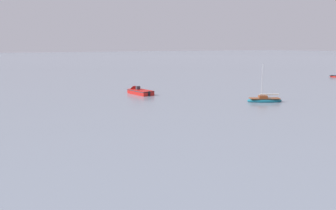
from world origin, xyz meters
TOP-DOWN VIEW (x-y plane):
  - motorboat_moored_0 at (-1.29, 46.40)m, footprint 2.89×6.52m
  - sailboat_moored_1 at (11.50, 28.33)m, footprint 5.47×4.07m

SIDE VIEW (x-z plane):
  - sailboat_moored_1 at x=11.50m, z-range -2.74..3.26m
  - motorboat_moored_0 at x=-1.29m, z-range -0.79..1.38m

